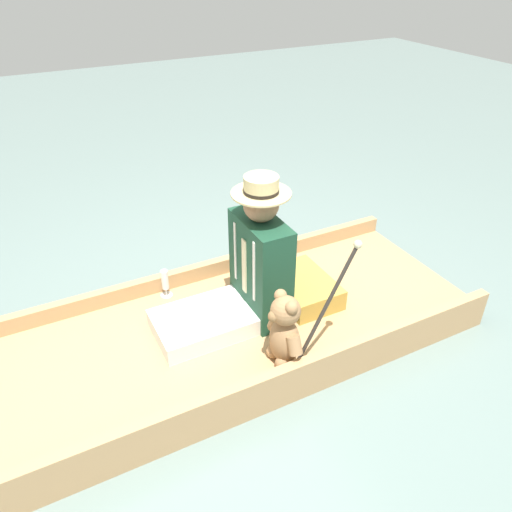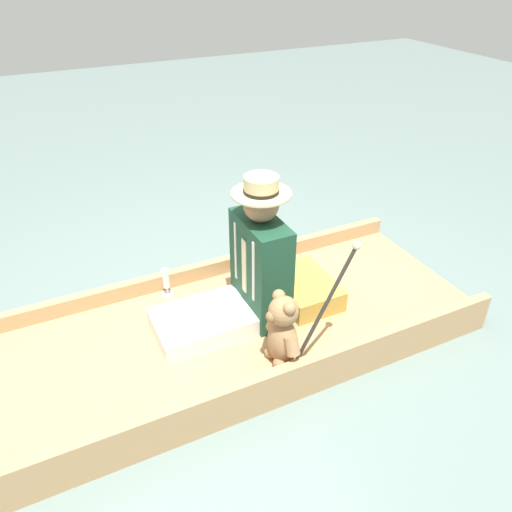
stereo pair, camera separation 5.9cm
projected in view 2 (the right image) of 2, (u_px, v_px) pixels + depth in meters
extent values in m
plane|color=slate|center=(239.00, 340.00, 3.01)|extent=(16.00, 16.00, 0.00)
cube|color=tan|center=(239.00, 331.00, 2.98)|extent=(1.12, 2.81, 0.14)
cube|color=tan|center=(282.00, 376.00, 2.51)|extent=(0.06, 2.81, 0.10)
cube|color=tan|center=(206.00, 269.00, 3.32)|extent=(0.06, 2.81, 0.10)
cube|color=#B7933D|center=(304.00, 289.00, 3.11)|extent=(0.47, 0.33, 0.13)
cube|color=white|center=(202.00, 322.00, 2.86)|extent=(0.39, 0.55, 0.11)
cube|color=#19422D|center=(261.00, 269.00, 2.86)|extent=(0.43, 0.20, 0.63)
cube|color=beige|center=(244.00, 266.00, 2.79)|extent=(0.04, 0.01, 0.35)
cube|color=white|center=(253.00, 272.00, 2.69)|extent=(0.02, 0.01, 0.38)
cube|color=white|center=(236.00, 251.00, 2.87)|extent=(0.02, 0.01, 0.38)
sphere|color=#936B4C|center=(261.00, 204.00, 2.64)|extent=(0.19, 0.19, 0.19)
cylinder|color=#CCB77F|center=(261.00, 193.00, 2.60)|extent=(0.32, 0.32, 0.01)
cylinder|color=#CCB77F|center=(261.00, 185.00, 2.57)|extent=(0.19, 0.19, 0.09)
cylinder|color=black|center=(261.00, 190.00, 2.59)|extent=(0.19, 0.19, 0.02)
ellipsoid|color=#9E754C|center=(283.00, 341.00, 2.61)|extent=(0.19, 0.15, 0.27)
sphere|color=#9E754C|center=(284.00, 311.00, 2.50)|extent=(0.16, 0.16, 0.16)
sphere|color=olive|center=(272.00, 317.00, 2.48)|extent=(0.06, 0.06, 0.06)
sphere|color=#9E754C|center=(289.00, 308.00, 2.43)|extent=(0.07, 0.07, 0.07)
sphere|color=#9E754C|center=(279.00, 296.00, 2.51)|extent=(0.07, 0.07, 0.07)
cylinder|color=#9E754C|center=(292.00, 346.00, 2.51)|extent=(0.10, 0.07, 0.12)
cylinder|color=#9E754C|center=(274.00, 323.00, 2.66)|extent=(0.10, 0.07, 0.12)
sphere|color=#9E754C|center=(280.00, 363.00, 2.61)|extent=(0.08, 0.08, 0.08)
sphere|color=#9E754C|center=(271.00, 351.00, 2.68)|extent=(0.08, 0.08, 0.08)
cylinder|color=silver|center=(168.00, 294.00, 3.17)|extent=(0.07, 0.07, 0.01)
cylinder|color=silver|center=(167.00, 290.00, 3.16)|extent=(0.01, 0.01, 0.05)
cylinder|color=silver|center=(166.00, 278.00, 3.11)|extent=(0.05, 0.05, 0.13)
cylinder|color=#2D2823|center=(323.00, 310.00, 2.51)|extent=(0.02, 0.34, 0.68)
sphere|color=beige|center=(357.00, 246.00, 2.38)|extent=(0.04, 0.04, 0.04)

